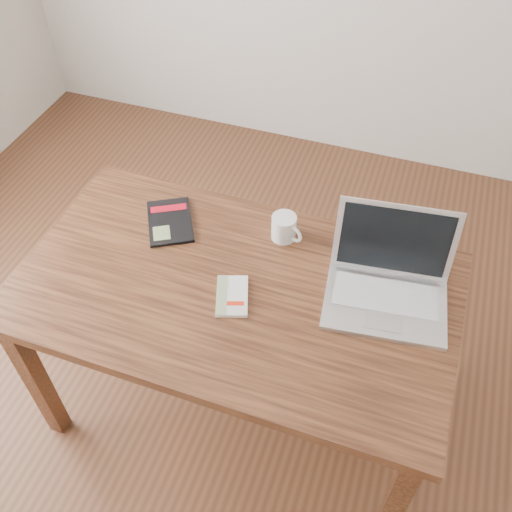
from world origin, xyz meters
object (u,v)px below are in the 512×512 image
(desk, at_px, (236,304))
(laptop, at_px, (388,282))
(black_guidebook, at_px, (170,221))
(coffee_mug, at_px, (284,227))
(white_guidebook, at_px, (232,296))

(desk, height_order, laptop, laptop)
(desk, distance_m, black_guidebook, 0.39)
(desk, bearing_deg, coffee_mug, 73.05)
(white_guidebook, relative_size, black_guidebook, 0.68)
(white_guidebook, bearing_deg, laptop, 2.26)
(white_guidebook, bearing_deg, coffee_mug, 57.03)
(white_guidebook, bearing_deg, desk, 78.74)
(black_guidebook, distance_m, laptop, 0.79)
(white_guidebook, distance_m, laptop, 0.49)
(laptop, xyz_separation_m, coffee_mug, (-0.38, 0.13, -0.01))
(coffee_mug, bearing_deg, desk, -82.23)
(black_guidebook, bearing_deg, white_guidebook, -66.08)
(white_guidebook, height_order, laptop, laptop)
(black_guidebook, bearing_deg, laptop, -34.28)
(desk, distance_m, white_guidebook, 0.11)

